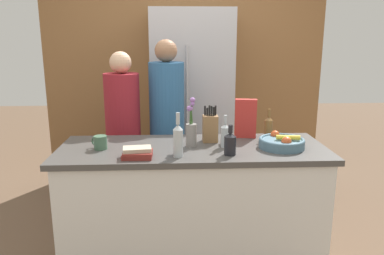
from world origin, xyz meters
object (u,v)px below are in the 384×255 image
Objects in this scene: bottle_oil at (230,143)px; bottle_wine at (178,140)px; flower_vase at (191,130)px; coffee_mug at (100,142)px; knife_block at (210,128)px; book_stack at (137,153)px; fruit_bowl at (282,142)px; person_in_blue at (167,122)px; bottle_vinegar at (225,135)px; refrigerator at (191,106)px; cereal_box at (246,118)px; person_at_sink at (123,131)px; bottle_water at (268,127)px.

bottle_oil is 0.34m from bottle_wine.
coffee_mug is at bearing -177.00° from flower_vase.
bottle_wine is (-0.34, -0.03, 0.04)m from bottle_oil.
knife_block reaches higher than book_stack.
fruit_bowl is 2.67× the size of coffee_mug.
bottle_wine is 0.17× the size of person_in_blue.
flower_vase reaches higher than bottle_vinegar.
refrigerator is 6.23× the size of fruit_bowl.
fruit_bowl is 1.27m from coffee_mug.
refrigerator is 5.59× the size of flower_vase.
knife_block is 2.32× the size of coffee_mug.
cereal_box is at bearing 28.24° from flower_vase.
refrigerator is at bearing 63.10° from coffee_mug.
book_stack is 0.96× the size of bottle_oil.
refrigerator is at bearing 93.70° from knife_block.
cereal_box is 0.19× the size of person_at_sink.
fruit_bowl is 1.08× the size of bottle_wine.
refrigerator is 6.73× the size of bottle_wine.
bottle_oil reaches higher than book_stack.
refrigerator is 1.55m from coffee_mug.
bottle_wine is at bearing -148.53° from bottle_water.
bottle_oil is 0.13× the size of person_at_sink.
cereal_box reaches higher than bottle_oil.
bottle_wine is at bearing -148.18° from bottle_vinegar.
person_at_sink is at bearing 117.97° from bottle_wine.
cereal_box reaches higher than bottle_water.
bottle_vinegar is at bearing -82.93° from refrigerator.
person_in_blue is (-0.33, 0.62, -0.09)m from knife_block.
knife_block is at bearing 106.93° from bottle_oil.
coffee_mug is at bearing -134.73° from person_in_blue.
cereal_box is at bearing 124.23° from fruit_bowl.
bottle_wine is at bearing -175.54° from bottle_oil.
person_at_sink is at bearing 103.03° from book_stack.
knife_block is 0.17× the size of person_at_sink.
person_at_sink reaches higher than bottle_water.
bottle_water reaches higher than coffee_mug.
knife_block is at bearing -86.30° from refrigerator.
bottle_oil reaches higher than fruit_bowl.
coffee_mug is at bearing 168.78° from bottle_oil.
coffee_mug is 0.41× the size of bottle_wine.
cereal_box is at bearing 21.50° from knife_block.
bottle_vinegar is 0.15× the size of person_at_sink.
flower_vase is at bearing -90.54° from person_in_blue.
knife_block reaches higher than bottle_water.
knife_block is at bearing -158.50° from cereal_box.
cereal_box is 1.10m from coffee_mug.
person_in_blue reaches higher than bottle_vinegar.
cereal_box is 1.30× the size of bottle_vinegar.
person_at_sink is at bearing 158.67° from bottle_water.
book_stack is (-0.79, -0.47, -0.12)m from cereal_box.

